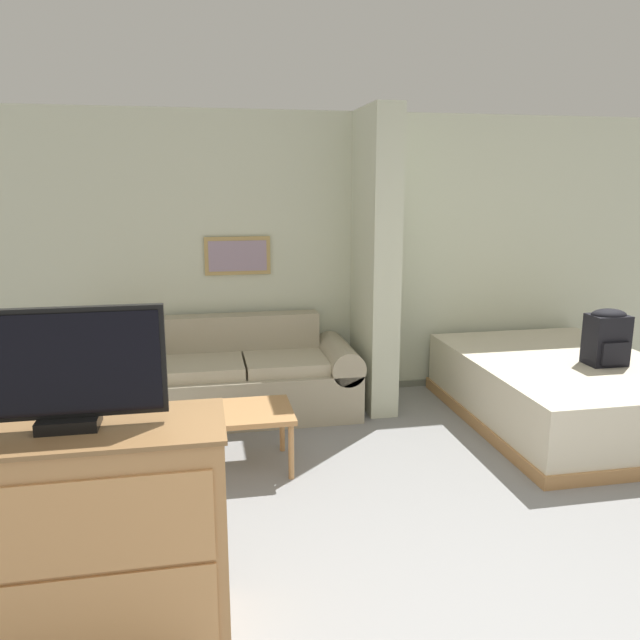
{
  "coord_description": "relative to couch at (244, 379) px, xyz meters",
  "views": [
    {
      "loc": [
        -1.1,
        -1.84,
        1.97
      ],
      "look_at": [
        -0.3,
        2.28,
        1.05
      ],
      "focal_mm": 35.0,
      "sensor_mm": 36.0,
      "label": 1
    }
  ],
  "objects": [
    {
      "name": "side_table",
      "position": [
        -1.13,
        0.05,
        0.12
      ],
      "size": [
        0.43,
        0.43,
        0.53
      ],
      "color": "#B27F4C",
      "rests_on": "ground_plane"
    },
    {
      "name": "bed",
      "position": [
        2.61,
        -0.7,
        -0.03
      ],
      "size": [
        1.59,
        2.19,
        0.54
      ],
      "color": "#B27F4C",
      "rests_on": "ground_plane"
    },
    {
      "name": "table_lamp",
      "position": [
        -1.13,
        0.05,
        0.5
      ],
      "size": [
        0.32,
        0.32,
        0.42
      ],
      "color": "tan",
      "rests_on": "side_table"
    },
    {
      "name": "tv_dresser",
      "position": [
        -0.89,
        -2.67,
        0.19
      ],
      "size": [
        1.25,
        0.51,
        0.99
      ],
      "color": "#B27F4C",
      "rests_on": "ground_plane"
    },
    {
      "name": "tv",
      "position": [
        -0.89,
        -2.67,
        0.93
      ],
      "size": [
        0.8,
        0.16,
        0.5
      ],
      "color": "black",
      "rests_on": "tv_dresser"
    },
    {
      "name": "coffee_table",
      "position": [
        -0.03,
        -1.09,
        0.06
      ],
      "size": [
        0.57,
        0.54,
        0.43
      ],
      "color": "#B27F4C",
      "rests_on": "ground_plane"
    },
    {
      "name": "couch",
      "position": [
        0.0,
        0.0,
        0.0
      ],
      "size": [
        1.96,
        0.84,
        0.82
      ],
      "color": "tan",
      "rests_on": "ground_plane"
    },
    {
      "name": "wall_back",
      "position": [
        0.76,
        0.49,
        0.98
      ],
      "size": [
        7.28,
        0.16,
        2.6
      ],
      "color": "beige",
      "rests_on": "ground_plane"
    },
    {
      "name": "wall_partition_pillar",
      "position": [
        1.17,
        0.03,
        0.99
      ],
      "size": [
        0.24,
        0.79,
        2.6
      ],
      "color": "beige",
      "rests_on": "ground_plane"
    },
    {
      "name": "backpack",
      "position": [
        2.84,
        -0.9,
        0.47
      ],
      "size": [
        0.3,
        0.25,
        0.46
      ],
      "color": "black",
      "rests_on": "bed"
    }
  ]
}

